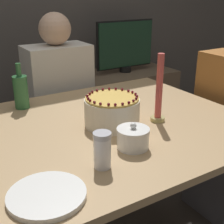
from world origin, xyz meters
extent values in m
cube|color=tan|center=(0.00, 0.00, 0.75)|extent=(1.36, 1.04, 0.03)
cylinder|color=tan|center=(0.62, 0.46, 0.37)|extent=(0.07, 0.07, 0.73)
cylinder|color=#EFE5CC|center=(0.07, -0.02, 0.82)|extent=(0.24, 0.24, 0.12)
cylinder|color=gold|center=(0.07, -0.02, 0.88)|extent=(0.23, 0.23, 0.01)
sphere|color=maroon|center=(0.17, -0.02, 0.89)|extent=(0.01, 0.01, 0.01)
sphere|color=maroon|center=(0.17, 0.00, 0.89)|extent=(0.01, 0.01, 0.01)
sphere|color=maroon|center=(0.15, 0.03, 0.89)|extent=(0.01, 0.01, 0.01)
sphere|color=maroon|center=(0.13, 0.06, 0.89)|extent=(0.01, 0.01, 0.01)
sphere|color=maroon|center=(0.11, 0.07, 0.89)|extent=(0.01, 0.01, 0.01)
sphere|color=maroon|center=(0.08, 0.08, 0.89)|extent=(0.01, 0.01, 0.01)
sphere|color=maroon|center=(0.05, 0.08, 0.89)|extent=(0.01, 0.01, 0.01)
sphere|color=maroon|center=(0.02, 0.07, 0.89)|extent=(0.01, 0.01, 0.01)
sphere|color=maroon|center=(0.00, 0.06, 0.89)|extent=(0.01, 0.01, 0.01)
sphere|color=maroon|center=(-0.02, 0.03, 0.89)|extent=(0.01, 0.01, 0.01)
sphere|color=maroon|center=(-0.04, 0.00, 0.89)|extent=(0.01, 0.01, 0.01)
sphere|color=maroon|center=(-0.04, -0.02, 0.89)|extent=(0.01, 0.01, 0.01)
sphere|color=maroon|center=(-0.04, -0.05, 0.89)|extent=(0.01, 0.01, 0.01)
sphere|color=maroon|center=(-0.02, -0.08, 0.89)|extent=(0.01, 0.01, 0.01)
sphere|color=maroon|center=(0.00, -0.10, 0.89)|extent=(0.01, 0.01, 0.01)
sphere|color=maroon|center=(0.02, -0.12, 0.89)|extent=(0.01, 0.01, 0.01)
sphere|color=maroon|center=(0.05, -0.13, 0.89)|extent=(0.01, 0.01, 0.01)
sphere|color=maroon|center=(0.08, -0.13, 0.89)|extent=(0.01, 0.01, 0.01)
sphere|color=maroon|center=(0.11, -0.12, 0.89)|extent=(0.01, 0.01, 0.01)
sphere|color=maroon|center=(0.13, -0.10, 0.89)|extent=(0.01, 0.01, 0.01)
sphere|color=maroon|center=(0.15, -0.08, 0.89)|extent=(0.01, 0.01, 0.01)
sphere|color=maroon|center=(0.17, -0.05, 0.89)|extent=(0.01, 0.01, 0.01)
cylinder|color=white|center=(0.02, -0.25, 0.80)|extent=(0.12, 0.12, 0.07)
cylinder|color=white|center=(0.02, -0.25, 0.83)|extent=(0.12, 0.12, 0.01)
sphere|color=white|center=(0.02, -0.25, 0.85)|extent=(0.02, 0.02, 0.02)
cylinder|color=white|center=(-0.15, -0.31, 0.82)|extent=(0.06, 0.06, 0.11)
cylinder|color=silver|center=(-0.15, -0.31, 0.88)|extent=(0.06, 0.06, 0.02)
cylinder|color=white|center=(-0.36, -0.37, 0.77)|extent=(0.23, 0.23, 0.01)
cylinder|color=white|center=(-0.36, -0.37, 0.77)|extent=(0.23, 0.23, 0.01)
cylinder|color=tan|center=(0.26, -0.10, 0.77)|extent=(0.06, 0.06, 0.02)
cylinder|color=#CC4C47|center=(0.26, -0.10, 0.92)|extent=(0.03, 0.03, 0.29)
cylinder|color=#2D6638|center=(-0.21, 0.39, 0.84)|extent=(0.07, 0.07, 0.16)
cylinder|color=#2D6638|center=(-0.21, 0.39, 0.96)|extent=(0.02, 0.02, 0.06)
cube|color=#595960|center=(0.12, 0.72, 0.23)|extent=(0.34, 0.34, 0.45)
cube|color=silver|center=(0.12, 0.72, 0.72)|extent=(0.40, 0.24, 0.55)
sphere|color=#D8AD8C|center=(0.12, 0.72, 1.10)|extent=(0.20, 0.20, 0.20)
cube|color=#595960|center=(0.88, -0.04, 0.23)|extent=(0.34, 0.34, 0.45)
cube|color=brown|center=(0.90, 1.11, 0.32)|extent=(0.86, 0.48, 0.64)
cylinder|color=black|center=(0.90, 1.11, 0.67)|extent=(0.10, 0.10, 0.05)
cube|color=black|center=(0.90, 1.12, 0.88)|extent=(0.55, 0.02, 0.40)
cube|color=#193823|center=(0.90, 1.11, 0.88)|extent=(0.53, 0.03, 0.37)
camera|label=1|loc=(-0.59, -1.10, 1.32)|focal=50.00mm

